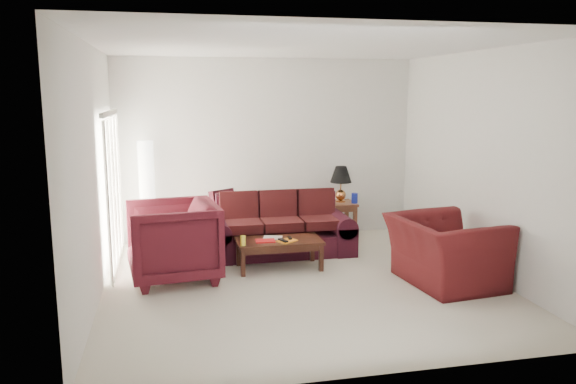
# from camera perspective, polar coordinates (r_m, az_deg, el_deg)

# --- Properties ---
(floor) EXTENTS (5.00, 5.00, 0.00)m
(floor) POSITION_cam_1_polar(r_m,az_deg,el_deg) (7.39, 1.40, -9.18)
(floor) COLOR beige
(floor) RESTS_ON ground
(blinds) EXTENTS (0.10, 2.00, 2.16)m
(blinds) POSITION_cam_1_polar(r_m,az_deg,el_deg) (8.24, -17.38, 0.12)
(blinds) COLOR silver
(blinds) RESTS_ON ground
(sofa) EXTENTS (2.20, 0.96, 0.90)m
(sofa) POSITION_cam_1_polar(r_m,az_deg,el_deg) (8.53, -0.78, -3.40)
(sofa) COLOR black
(sofa) RESTS_ON ground
(throw_pillow) EXTENTS (0.46, 0.40, 0.43)m
(throw_pillow) POSITION_cam_1_polar(r_m,az_deg,el_deg) (8.98, -6.64, -1.09)
(throw_pillow) COLOR black
(throw_pillow) RESTS_ON sofa
(end_table) EXTENTS (0.56, 0.56, 0.60)m
(end_table) POSITION_cam_1_polar(r_m,az_deg,el_deg) (9.60, 5.10, -2.82)
(end_table) COLOR #472518
(end_table) RESTS_ON ground
(table_lamp) EXTENTS (0.45, 0.45, 0.61)m
(table_lamp) POSITION_cam_1_polar(r_m,az_deg,el_deg) (9.54, 5.38, 0.80)
(table_lamp) COLOR #BC753A
(table_lamp) RESTS_ON end_table
(clock) EXTENTS (0.15, 0.09, 0.14)m
(clock) POSITION_cam_1_polar(r_m,az_deg,el_deg) (9.32, 4.15, -0.87)
(clock) COLOR #AFB0B4
(clock) RESTS_ON end_table
(blue_canister) EXTENTS (0.12, 0.12, 0.17)m
(blue_canister) POSITION_cam_1_polar(r_m,az_deg,el_deg) (9.49, 6.78, -0.63)
(blue_canister) COLOR #172398
(blue_canister) RESTS_ON end_table
(picture_frame) EXTENTS (0.15, 0.17, 0.05)m
(picture_frame) POSITION_cam_1_polar(r_m,az_deg,el_deg) (9.70, 3.95, -0.41)
(picture_frame) COLOR #BBBBC0
(picture_frame) RESTS_ON end_table
(floor_lamp) EXTENTS (0.37, 0.37, 1.72)m
(floor_lamp) POSITION_cam_1_polar(r_m,az_deg,el_deg) (9.13, -14.12, -0.18)
(floor_lamp) COLOR white
(floor_lamp) RESTS_ON ground
(armchair_left) EXTENTS (1.27, 1.24, 1.05)m
(armchair_left) POSITION_cam_1_polar(r_m,az_deg,el_deg) (7.51, -11.62, -4.91)
(armchair_left) COLOR #430F18
(armchair_left) RESTS_ON ground
(armchair_right) EXTENTS (1.30, 1.45, 0.86)m
(armchair_right) POSITION_cam_1_polar(r_m,az_deg,el_deg) (7.50, 15.66, -5.82)
(armchair_right) COLOR #440F12
(armchair_right) RESTS_ON ground
(coffee_table) EXTENTS (1.24, 0.70, 0.41)m
(coffee_table) POSITION_cam_1_polar(r_m,az_deg,el_deg) (7.90, -0.91, -6.32)
(coffee_table) COLOR black
(coffee_table) RESTS_ON ground
(magazine_red) EXTENTS (0.28, 0.22, 0.02)m
(magazine_red) POSITION_cam_1_polar(r_m,az_deg,el_deg) (7.76, -2.32, -4.98)
(magazine_red) COLOR red
(magazine_red) RESTS_ON coffee_table
(magazine_white) EXTENTS (0.31, 0.26, 0.01)m
(magazine_white) POSITION_cam_1_polar(r_m,az_deg,el_deg) (7.93, -1.57, -4.65)
(magazine_white) COLOR silver
(magazine_white) RESTS_ON coffee_table
(magazine_orange) EXTENTS (0.31, 0.30, 0.01)m
(magazine_orange) POSITION_cam_1_polar(r_m,az_deg,el_deg) (7.76, -0.11, -4.98)
(magazine_orange) COLOR orange
(magazine_orange) RESTS_ON coffee_table
(remote_a) EXTENTS (0.12, 0.19, 0.02)m
(remote_a) POSITION_cam_1_polar(r_m,az_deg,el_deg) (7.71, -0.51, -4.92)
(remote_a) COLOR black
(remote_a) RESTS_ON coffee_table
(remote_b) EXTENTS (0.06, 0.16, 0.02)m
(remote_b) POSITION_cam_1_polar(r_m,az_deg,el_deg) (7.85, 0.17, -4.66)
(remote_b) COLOR black
(remote_b) RESTS_ON coffee_table
(yellow_glass) EXTENTS (0.09, 0.09, 0.13)m
(yellow_glass) POSITION_cam_1_polar(r_m,az_deg,el_deg) (7.57, -4.60, -4.94)
(yellow_glass) COLOR yellow
(yellow_glass) RESTS_ON coffee_table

